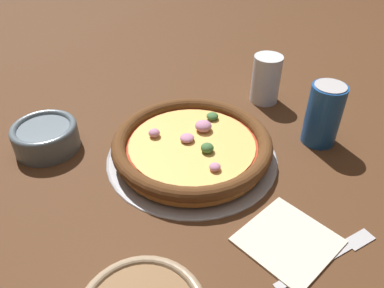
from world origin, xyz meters
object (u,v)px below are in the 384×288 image
fork (332,255)px  drinking_cup (266,79)px  pizza (192,145)px  pizza_tray (192,155)px  beverage_can (324,114)px  napkin (288,240)px  bowl_near (46,136)px

fork → drinking_cup: bearing=64.5°
pizza → drinking_cup: (-0.01, 0.27, 0.03)m
drinking_cup → pizza_tray: bearing=-87.1°
fork → beverage_can: (-0.14, 0.24, 0.06)m
pizza_tray → napkin: (0.24, -0.05, 0.00)m
pizza_tray → beverage_can: 0.26m
napkin → pizza: bearing=167.0°
drinking_cup → beverage_can: (0.17, -0.06, 0.01)m
pizza → bowl_near: bowl_near is taller
napkin → drinking_cup: bearing=128.0°
beverage_can → fork: bearing=-59.1°
napkin → pizza_tray: bearing=167.1°
drinking_cup → beverage_can: size_ratio=0.88×
pizza_tray → pizza: 0.02m
pizza_tray → napkin: bearing=-12.9°
pizza → drinking_cup: bearing=92.9°
bowl_near → napkin: bearing=13.3°
pizza_tray → napkin: 0.24m
pizza_tray → drinking_cup: (-0.01, 0.27, 0.05)m
pizza → beverage_can: 0.26m
pizza → bowl_near: bearing=-144.1°
pizza → fork: (0.30, -0.04, -0.03)m
pizza → drinking_cup: size_ratio=2.72×
napkin → beverage_can: (-0.08, 0.26, 0.06)m
bowl_near → drinking_cup: 0.48m
napkin → fork: size_ratio=0.76×
beverage_can → pizza_tray: bearing=-126.9°
bowl_near → pizza_tray: bearing=35.8°
pizza_tray → fork: size_ratio=1.81×
drinking_cup → napkin: bearing=-52.0°
bowl_near → drinking_cup: size_ratio=1.13×
drinking_cup → fork: bearing=-44.1°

